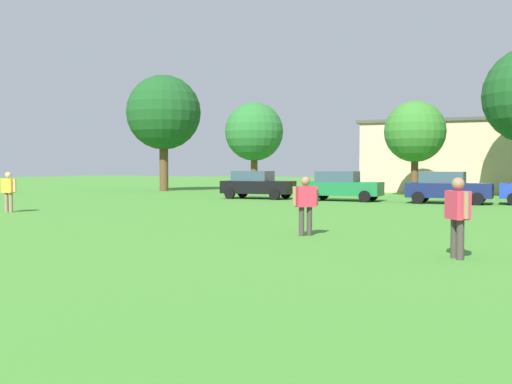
{
  "coord_description": "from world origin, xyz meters",
  "views": [
    {
      "loc": [
        7.72,
        0.91,
        1.94
      ],
      "look_at": [
        3.42,
        10.51,
        1.51
      ],
      "focal_mm": 43.13,
      "sensor_mm": 36.0,
      "label": 1
    }
  ],
  "objects_px": {
    "parked_car_green_1": "(342,186)",
    "tree_far_left": "(164,113)",
    "tree_center": "(415,132)",
    "parked_car_navy_2": "(448,187)",
    "bystander_midfield": "(9,188)",
    "parked_car_black_0": "(257,185)",
    "tree_left": "(254,132)",
    "adult_bystander": "(458,211)",
    "bystander_near_trees": "(306,201)"
  },
  "relations": [
    {
      "from": "adult_bystander",
      "to": "bystander_near_trees",
      "type": "relative_size",
      "value": 1.03
    },
    {
      "from": "parked_car_navy_2",
      "to": "tree_far_left",
      "type": "distance_m",
      "value": 24.79
    },
    {
      "from": "adult_bystander",
      "to": "parked_car_navy_2",
      "type": "distance_m",
      "value": 20.29
    },
    {
      "from": "bystander_near_trees",
      "to": "parked_car_green_1",
      "type": "xyz_separation_m",
      "value": [
        -4.04,
        17.55,
        -0.13
      ]
    },
    {
      "from": "parked_car_navy_2",
      "to": "tree_center",
      "type": "bearing_deg",
      "value": 112.07
    },
    {
      "from": "bystander_midfield",
      "to": "parked_car_black_0",
      "type": "distance_m",
      "value": 15.34
    },
    {
      "from": "parked_car_black_0",
      "to": "parked_car_green_1",
      "type": "height_order",
      "value": "same"
    },
    {
      "from": "adult_bystander",
      "to": "parked_car_navy_2",
      "type": "xyz_separation_m",
      "value": [
        -2.61,
        20.13,
        -0.16
      ]
    },
    {
      "from": "tree_far_left",
      "to": "tree_left",
      "type": "height_order",
      "value": "tree_far_left"
    },
    {
      "from": "parked_car_black_0",
      "to": "parked_car_navy_2",
      "type": "xyz_separation_m",
      "value": [
        11.18,
        -0.38,
        0.0
      ]
    },
    {
      "from": "bystander_midfield",
      "to": "parked_car_navy_2",
      "type": "relative_size",
      "value": 0.4
    },
    {
      "from": "parked_car_green_1",
      "to": "parked_car_black_0",
      "type": "bearing_deg",
      "value": 178.35
    },
    {
      "from": "tree_center",
      "to": "parked_car_navy_2",
      "type": "bearing_deg",
      "value": -67.93
    },
    {
      "from": "bystander_midfield",
      "to": "tree_far_left",
      "type": "relative_size",
      "value": 0.19
    },
    {
      "from": "bystander_near_trees",
      "to": "parked_car_navy_2",
      "type": "relative_size",
      "value": 0.39
    },
    {
      "from": "adult_bystander",
      "to": "tree_center",
      "type": "height_order",
      "value": "tree_center"
    },
    {
      "from": "parked_car_navy_2",
      "to": "tree_far_left",
      "type": "relative_size",
      "value": 0.47
    },
    {
      "from": "parked_car_green_1",
      "to": "tree_far_left",
      "type": "height_order",
      "value": "tree_far_left"
    },
    {
      "from": "adult_bystander",
      "to": "bystander_midfield",
      "type": "relative_size",
      "value": 1.0
    },
    {
      "from": "tree_far_left",
      "to": "parked_car_black_0",
      "type": "bearing_deg",
      "value": -33.87
    },
    {
      "from": "tree_center",
      "to": "tree_far_left",
      "type": "bearing_deg",
      "value": 177.43
    },
    {
      "from": "bystander_midfield",
      "to": "tree_center",
      "type": "distance_m",
      "value": 25.38
    },
    {
      "from": "parked_car_navy_2",
      "to": "tree_left",
      "type": "relative_size",
      "value": 0.65
    },
    {
      "from": "bystander_midfield",
      "to": "tree_center",
      "type": "relative_size",
      "value": 0.28
    },
    {
      "from": "tree_left",
      "to": "tree_center",
      "type": "xyz_separation_m",
      "value": [
        11.41,
        0.23,
        -0.25
      ]
    },
    {
      "from": "bystander_near_trees",
      "to": "parked_car_green_1",
      "type": "distance_m",
      "value": 18.01
    },
    {
      "from": "adult_bystander",
      "to": "bystander_near_trees",
      "type": "bearing_deg",
      "value": -156.85
    },
    {
      "from": "tree_left",
      "to": "bystander_midfield",
      "type": "bearing_deg",
      "value": -95.17
    },
    {
      "from": "parked_car_green_1",
      "to": "parked_car_navy_2",
      "type": "bearing_deg",
      "value": -2.2
    },
    {
      "from": "adult_bystander",
      "to": "tree_left",
      "type": "bearing_deg",
      "value": 177.79
    },
    {
      "from": "parked_car_green_1",
      "to": "tree_far_left",
      "type": "bearing_deg",
      "value": 154.92
    },
    {
      "from": "bystander_near_trees",
      "to": "bystander_midfield",
      "type": "height_order",
      "value": "bystander_midfield"
    },
    {
      "from": "parked_car_black_0",
      "to": "tree_center",
      "type": "relative_size",
      "value": 0.69
    },
    {
      "from": "tree_far_left",
      "to": "tree_left",
      "type": "xyz_separation_m",
      "value": [
        8.42,
        -1.12,
        -1.77
      ]
    },
    {
      "from": "bystander_midfield",
      "to": "parked_car_black_0",
      "type": "xyz_separation_m",
      "value": [
        5.09,
        14.47,
        -0.16
      ]
    },
    {
      "from": "parked_car_navy_2",
      "to": "parked_car_black_0",
      "type": "bearing_deg",
      "value": 178.06
    },
    {
      "from": "bystander_near_trees",
      "to": "bystander_midfield",
      "type": "distance_m",
      "value": 14.86
    },
    {
      "from": "bystander_near_trees",
      "to": "tree_center",
      "type": "bearing_deg",
      "value": 46.59
    },
    {
      "from": "bystander_near_trees",
      "to": "bystander_midfield",
      "type": "xyz_separation_m",
      "value": [
        -14.51,
        3.23,
        0.03
      ]
    },
    {
      "from": "parked_car_navy_2",
      "to": "tree_far_left",
      "type": "bearing_deg",
      "value": 160.27
    },
    {
      "from": "parked_car_navy_2",
      "to": "tree_center",
      "type": "height_order",
      "value": "tree_center"
    },
    {
      "from": "tree_far_left",
      "to": "tree_center",
      "type": "bearing_deg",
      "value": -2.57
    },
    {
      "from": "bystander_near_trees",
      "to": "parked_car_black_0",
      "type": "height_order",
      "value": "parked_car_black_0"
    },
    {
      "from": "parked_car_green_1",
      "to": "tree_far_left",
      "type": "relative_size",
      "value": 0.47
    },
    {
      "from": "parked_car_black_0",
      "to": "bystander_near_trees",
      "type": "bearing_deg",
      "value": -62.0
    },
    {
      "from": "parked_car_green_1",
      "to": "parked_car_navy_2",
      "type": "distance_m",
      "value": 5.81
    },
    {
      "from": "tree_far_left",
      "to": "tree_center",
      "type": "distance_m",
      "value": 19.95
    },
    {
      "from": "parked_car_navy_2",
      "to": "tree_left",
      "type": "bearing_deg",
      "value": 153.84
    },
    {
      "from": "tree_center",
      "to": "parked_car_black_0",
      "type": "bearing_deg",
      "value": -140.01
    },
    {
      "from": "parked_car_navy_2",
      "to": "bystander_midfield",
      "type": "bearing_deg",
      "value": -139.1
    }
  ]
}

